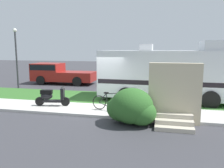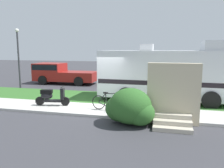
{
  "view_description": "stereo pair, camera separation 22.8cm",
  "coord_description": "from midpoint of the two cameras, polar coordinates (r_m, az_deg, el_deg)",
  "views": [
    {
      "loc": [
        3.29,
        -11.21,
        2.94
      ],
      "look_at": [
        0.69,
        0.3,
        1.1
      ],
      "focal_mm": 36.35,
      "sensor_mm": 36.0,
      "label": 1
    },
    {
      "loc": [
        3.51,
        -11.15,
        2.94
      ],
      "look_at": [
        0.69,
        0.3,
        1.1
      ],
      "focal_mm": 36.35,
      "sensor_mm": 36.0,
      "label": 2
    }
  ],
  "objects": [
    {
      "name": "bicycle",
      "position": [
        10.44,
        -1.09,
        -4.67
      ],
      "size": [
        1.76,
        0.52,
        0.89
      ],
      "color": "black",
      "rests_on": "ground"
    },
    {
      "name": "pickup_truck_far",
      "position": [
        19.94,
        12.62,
        2.87
      ],
      "size": [
        5.64,
        2.31,
        1.73
      ],
      "color": "#B7B29E",
      "rests_on": "ground"
    },
    {
      "name": "motorhome_rv",
      "position": [
        13.04,
        13.27,
        2.67
      ],
      "size": [
        7.35,
        2.9,
        3.34
      ],
      "color": "silver",
      "rests_on": "ground"
    },
    {
      "name": "street_lamp_post",
      "position": [
        18.23,
        -23.3,
        7.28
      ],
      "size": [
        0.28,
        0.28,
        4.4
      ],
      "color": "#333338",
      "rests_on": "ground"
    },
    {
      "name": "bush_by_porch",
      "position": [
        8.89,
        4.12,
        -5.99
      ],
      "size": [
        1.99,
        1.49,
        1.41
      ],
      "color": "#2D6026",
      "rests_on": "ground"
    },
    {
      "name": "sidewalk",
      "position": [
        10.93,
        -5.9,
        -6.46
      ],
      "size": [
        24.0,
        2.0,
        0.12
      ],
      "color": "beige",
      "rests_on": "ground"
    },
    {
      "name": "grass_strip",
      "position": [
        13.44,
        -2.22,
        -3.6
      ],
      "size": [
        24.0,
        3.4,
        0.08
      ],
      "color": "#336628",
      "rests_on": "ground"
    },
    {
      "name": "ground_plane",
      "position": [
        12.05,
        -4.07,
        -5.28
      ],
      "size": [
        80.0,
        80.0,
        0.0
      ],
      "primitive_type": "plane",
      "color": "#38383D"
    },
    {
      "name": "scooter",
      "position": [
        11.71,
        -15.64,
        -3.12
      ],
      "size": [
        1.73,
        0.59,
        0.97
      ],
      "color": "black",
      "rests_on": "ground"
    },
    {
      "name": "bottle_spare",
      "position": [
        9.77,
        10.36,
        -7.42
      ],
      "size": [
        0.06,
        0.06,
        0.25
      ],
      "color": "#19722D",
      "rests_on": "ground"
    },
    {
      "name": "bottle_green",
      "position": [
        9.86,
        14.51,
        -7.47
      ],
      "size": [
        0.07,
        0.07,
        0.23
      ],
      "color": "#B2B2B7",
      "rests_on": "ground"
    },
    {
      "name": "pickup_truck_near",
      "position": [
        19.72,
        -13.78,
        2.76
      ],
      "size": [
        5.27,
        2.2,
        1.72
      ],
      "color": "maroon",
      "rests_on": "ground"
    },
    {
      "name": "porch_steps",
      "position": [
        9.11,
        14.7,
        -3.94
      ],
      "size": [
        2.0,
        1.26,
        2.4
      ],
      "color": "#BCB29E",
      "rests_on": "ground"
    }
  ]
}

